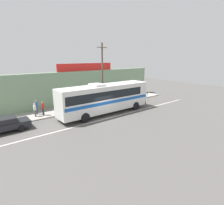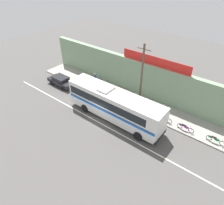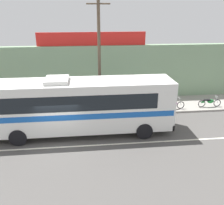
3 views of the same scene
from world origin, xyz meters
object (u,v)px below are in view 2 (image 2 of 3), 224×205
at_px(pedestrian_far_right, 93,82).
at_px(pedestrian_near_shop, 90,80).
at_px(intercity_bus, 114,104).
at_px(pedestrian_far_left, 95,78).
at_px(motorcycle_black, 185,127).
at_px(utility_pole, 141,80).
at_px(parked_car, 61,81).
at_px(motorcycle_blue, 164,118).
at_px(motorcycle_purple, 216,140).

distance_m(pedestrian_far_right, pedestrian_near_shop, 0.87).
xyz_separation_m(intercity_bus, pedestrian_far_left, (-6.87, 4.42, -0.91)).
bearing_deg(motorcycle_black, utility_pole, -177.95).
height_order(parked_car, pedestrian_far_left, pedestrian_far_left).
xyz_separation_m(motorcycle_blue, pedestrian_near_shop, (-12.20, 0.60, 0.49)).
bearing_deg(intercity_bus, motorcycle_blue, 31.70).
xyz_separation_m(pedestrian_far_left, pedestrian_far_right, (0.47, -0.92, -0.05)).
distance_m(intercity_bus, motorcycle_blue, 6.00).
xyz_separation_m(motorcycle_black, motorcycle_purple, (3.13, 0.13, 0.00)).
bearing_deg(pedestrian_far_right, pedestrian_near_shop, 169.74).
xyz_separation_m(intercity_bus, pedestrian_far_right, (-6.41, 3.50, -0.95)).
distance_m(parked_car, motorcycle_blue, 15.76).
xyz_separation_m(intercity_bus, pedestrian_near_shop, (-7.26, 3.66, -1.01)).
distance_m(parked_car, pedestrian_far_right, 4.89).
distance_m(motorcycle_blue, pedestrian_far_right, 11.37).
bearing_deg(pedestrian_far_left, utility_pole, -10.60).
bearing_deg(utility_pole, motorcycle_blue, 4.01).
xyz_separation_m(motorcycle_black, pedestrian_near_shop, (-14.73, 0.63, 0.49)).
distance_m(motorcycle_purple, pedestrian_near_shop, 17.88).
xyz_separation_m(motorcycle_blue, pedestrian_far_left, (-11.81, 1.36, 0.59)).
height_order(utility_pole, pedestrian_far_right, utility_pole).
bearing_deg(utility_pole, parked_car, -172.65).
relative_size(utility_pole, pedestrian_far_left, 4.87).
distance_m(parked_car, utility_pole, 13.03).
height_order(motorcycle_blue, pedestrian_far_right, pedestrian_far_right).
bearing_deg(parked_car, motorcycle_purple, 5.17).
height_order(motorcycle_black, motorcycle_blue, same).
bearing_deg(parked_car, pedestrian_far_left, 39.72).
bearing_deg(pedestrian_far_left, pedestrian_near_shop, -116.74).
height_order(intercity_bus, motorcycle_black, intercity_bus).
height_order(utility_pole, pedestrian_far_left, utility_pole).
bearing_deg(pedestrian_far_right, motorcycle_purple, -1.16).
xyz_separation_m(motorcycle_black, motorcycle_blue, (-2.54, 0.02, 0.00)).
bearing_deg(intercity_bus, utility_pole, 59.67).
distance_m(parked_car, motorcycle_black, 18.28).
height_order(parked_car, utility_pole, utility_pole).
relative_size(pedestrian_far_right, pedestrian_near_shop, 1.05).
bearing_deg(motorcycle_purple, utility_pole, -177.86).
distance_m(intercity_bus, motorcycle_black, 8.21).
bearing_deg(pedestrian_far_right, parked_car, -152.15).
xyz_separation_m(parked_car, pedestrian_far_right, (4.31, 2.28, 0.37)).
relative_size(pedestrian_far_left, pedestrian_near_shop, 1.09).
xyz_separation_m(parked_car, pedestrian_near_shop, (3.46, 2.43, 0.32)).
relative_size(utility_pole, motorcycle_blue, 4.40).
distance_m(intercity_bus, motorcycle_purple, 11.17).
height_order(motorcycle_black, pedestrian_far_right, pedestrian_far_right).
relative_size(parked_car, pedestrian_near_shop, 2.75).
height_order(parked_car, pedestrian_far_right, pedestrian_far_right).
bearing_deg(pedestrian_far_left, pedestrian_far_right, -62.97).
bearing_deg(pedestrian_far_right, pedestrian_far_left, 117.03).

